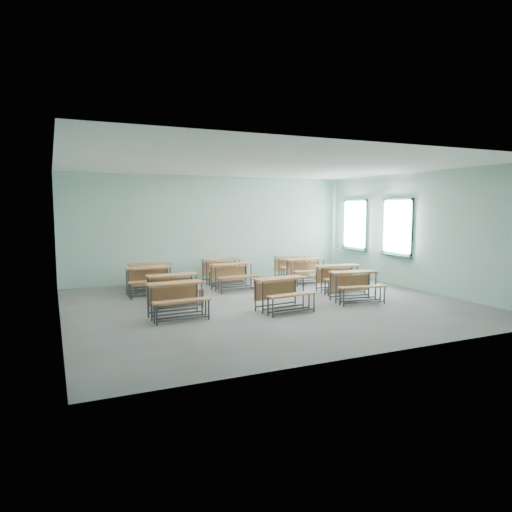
# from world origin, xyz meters

# --- Properties ---
(room) EXTENTS (9.04, 8.04, 3.24)m
(room) POSITION_xyz_m (0.08, 0.03, 1.60)
(room) COLOR slate
(room) RESTS_ON ground
(desk_unit_r0c0) EXTENTS (1.17, 0.81, 0.72)m
(desk_unit_r0c0) POSITION_xyz_m (-2.31, -0.43, 0.48)
(desk_unit_r0c0) COLOR #9F6339
(desk_unit_r0c0) RESTS_ON ground
(desk_unit_r0c1) EXTENTS (1.22, 0.88, 0.72)m
(desk_unit_r0c1) POSITION_xyz_m (-0.05, -0.77, 0.48)
(desk_unit_r0c1) COLOR #9F6339
(desk_unit_r0c1) RESTS_ON ground
(desk_unit_r0c2) EXTENTS (1.24, 0.92, 0.72)m
(desk_unit_r0c2) POSITION_xyz_m (1.99, -0.61, 0.48)
(desk_unit_r0c2) COLOR #9F6339
(desk_unit_r0c2) RESTS_ON ground
(desk_unit_r1c0) EXTENTS (1.20, 0.86, 0.72)m
(desk_unit_r1c0) POSITION_xyz_m (-2.08, 0.69, 0.48)
(desk_unit_r1c0) COLOR #9F6339
(desk_unit_r1c0) RESTS_ON ground
(desk_unit_r1c2) EXTENTS (1.23, 0.90, 0.72)m
(desk_unit_r1c2) POSITION_xyz_m (2.33, 0.56, 0.48)
(desk_unit_r1c2) COLOR #9F6339
(desk_unit_r1c2) RESTS_ON ground
(desk_unit_r2c0) EXTENTS (1.16, 0.78, 0.72)m
(desk_unit_r2c0) POSITION_xyz_m (-2.35, 2.19, 0.48)
(desk_unit_r2c0) COLOR #9F6339
(desk_unit_r2c0) RESTS_ON ground
(desk_unit_r2c1) EXTENTS (1.19, 0.83, 0.72)m
(desk_unit_r2c1) POSITION_xyz_m (-0.12, 2.02, 0.48)
(desk_unit_r2c1) COLOR #9F6339
(desk_unit_r2c1) RESTS_ON ground
(desk_unit_r2c2) EXTENTS (1.19, 0.84, 0.72)m
(desk_unit_r2c2) POSITION_xyz_m (2.29, 2.15, 0.48)
(desk_unit_r2c2) COLOR #9F6339
(desk_unit_r2c2) RESTS_ON ground
(desk_unit_r3c0) EXTENTS (1.22, 0.88, 0.72)m
(desk_unit_r3c0) POSITION_xyz_m (-2.13, 3.01, 0.48)
(desk_unit_r3c0) COLOR #9F6339
(desk_unit_r3c0) RESTS_ON ground
(desk_unit_r3c1) EXTENTS (1.19, 0.83, 0.72)m
(desk_unit_r3c1) POSITION_xyz_m (0.03, 3.25, 0.48)
(desk_unit_r3c1) COLOR #9F6339
(desk_unit_r3c1) RESTS_ON ground
(desk_unit_r3c2) EXTENTS (1.19, 0.84, 0.72)m
(desk_unit_r3c2) POSITION_xyz_m (2.37, 3.10, 0.48)
(desk_unit_r3c2) COLOR #9F6339
(desk_unit_r3c2) RESTS_ON ground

